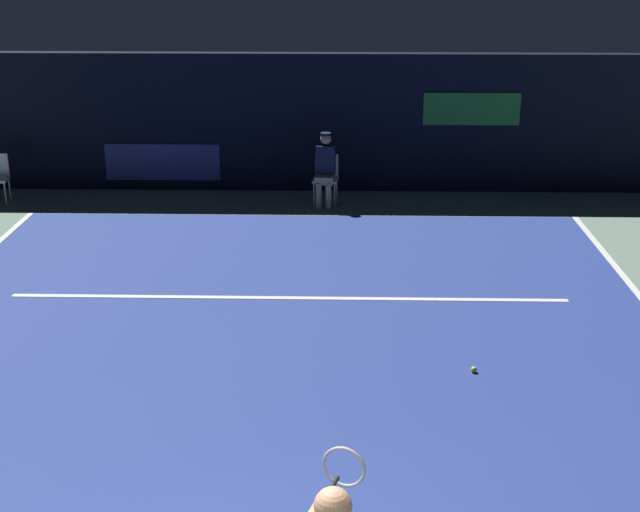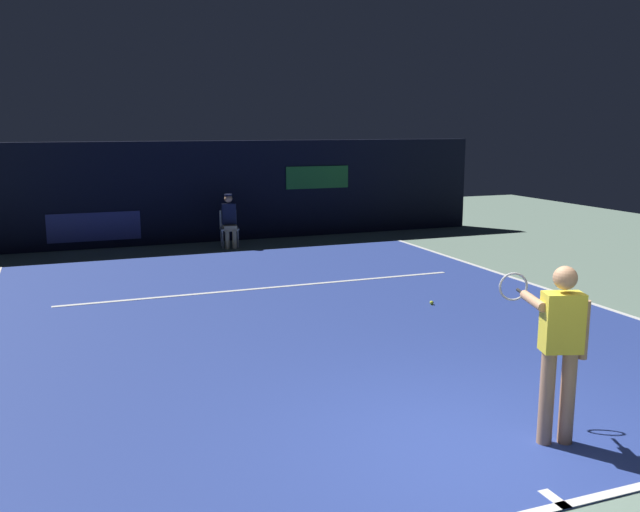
% 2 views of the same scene
% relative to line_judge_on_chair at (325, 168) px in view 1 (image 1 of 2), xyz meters
% --- Properties ---
extents(ground_plane, '(30.31, 30.31, 0.00)m').
position_rel_line_judge_on_chair_xyz_m(ground_plane, '(-0.41, -6.69, -0.69)').
color(ground_plane, slate).
extents(court_surface, '(9.66, 11.91, 0.01)m').
position_rel_line_judge_on_chair_xyz_m(court_surface, '(-0.41, -6.69, -0.68)').
color(court_surface, navy).
rests_on(court_surface, ground).
extents(line_service, '(7.54, 0.10, 0.01)m').
position_rel_line_judge_on_chair_xyz_m(line_service, '(-0.41, -4.61, -0.67)').
color(line_service, white).
rests_on(line_service, court_surface).
extents(back_wall, '(15.60, 0.33, 2.60)m').
position_rel_line_judge_on_chair_xyz_m(back_wall, '(-0.41, 1.10, 0.61)').
color(back_wall, black).
rests_on(back_wall, ground).
extents(line_judge_on_chair, '(0.48, 0.56, 1.32)m').
position_rel_line_judge_on_chair_xyz_m(line_judge_on_chair, '(0.00, 0.00, 0.00)').
color(line_judge_on_chair, white).
rests_on(line_judge_on_chair, ground).
extents(tennis_ball, '(0.07, 0.07, 0.07)m').
position_rel_line_judge_on_chair_xyz_m(tennis_ball, '(1.80, -6.77, -0.64)').
color(tennis_ball, '#CCE033').
rests_on(tennis_ball, court_surface).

